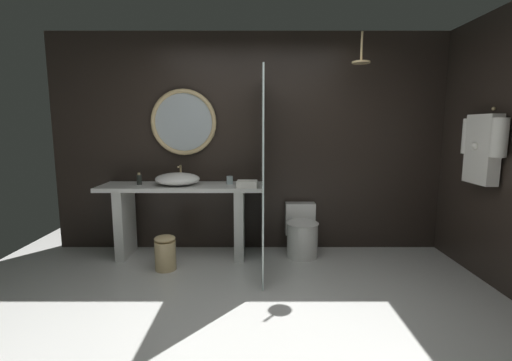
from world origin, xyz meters
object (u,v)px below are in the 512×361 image
object	(u,v)px
toilet	(301,233)
waste_bin	(165,252)
round_wall_mirror	(183,122)
hanging_bathrobe	(482,145)
soap_dispenser	(139,179)
folded_hand_towel	(247,184)
vessel_sink	(177,179)
rain_shower_head	(361,59)
tumbler_cup	(229,180)

from	to	relation	value
toilet	waste_bin	bearing A→B (deg)	-163.27
round_wall_mirror	waste_bin	xyz separation A→B (m)	(-0.10, -0.67, -1.37)
hanging_bathrobe	waste_bin	bearing A→B (deg)	175.98
soap_dispenser	folded_hand_towel	distance (m)	1.26
vessel_sink	round_wall_mirror	size ratio (longest dim) A/B	0.65
vessel_sink	toilet	distance (m)	1.58
toilet	vessel_sink	bearing A→B (deg)	-177.73
vessel_sink	waste_bin	world-z (taller)	vessel_sink
rain_shower_head	soap_dispenser	bearing A→B (deg)	177.65
vessel_sink	rain_shower_head	size ratio (longest dim) A/B	1.56
round_wall_mirror	soap_dispenser	bearing A→B (deg)	-154.44
vessel_sink	soap_dispenser	xyz separation A→B (m)	(-0.45, 0.05, -0.01)
soap_dispenser	hanging_bathrobe	distance (m)	3.59
round_wall_mirror	hanging_bathrobe	size ratio (longest dim) A/B	1.07
hanging_bathrobe	folded_hand_towel	distance (m)	2.35
waste_bin	hanging_bathrobe	bearing A→B (deg)	-4.02
round_wall_mirror	waste_bin	world-z (taller)	round_wall_mirror
vessel_sink	soap_dispenser	size ratio (longest dim) A/B	3.68
rain_shower_head	waste_bin	size ratio (longest dim) A/B	0.87
vessel_sink	round_wall_mirror	xyz separation A→B (m)	(0.03, 0.28, 0.64)
vessel_sink	hanging_bathrobe	bearing A→B (deg)	-11.37
waste_bin	folded_hand_towel	bearing A→B (deg)	16.68
tumbler_cup	round_wall_mirror	distance (m)	0.89
toilet	waste_bin	xyz separation A→B (m)	(-1.50, -0.45, -0.07)
vessel_sink	folded_hand_towel	distance (m)	0.81
waste_bin	folded_hand_towel	xyz separation A→B (m)	(0.86, 0.26, 0.69)
toilet	waste_bin	size ratio (longest dim) A/B	1.57
waste_bin	soap_dispenser	bearing A→B (deg)	130.96
soap_dispenser	waste_bin	world-z (taller)	soap_dispenser
tumbler_cup	rain_shower_head	distance (m)	1.95
round_wall_mirror	folded_hand_towel	size ratio (longest dim) A/B	3.54
folded_hand_towel	rain_shower_head	bearing A→B (deg)	3.81
toilet	waste_bin	distance (m)	1.57
toilet	round_wall_mirror	bearing A→B (deg)	170.97
tumbler_cup	folded_hand_towel	bearing A→B (deg)	-46.72
toilet	folded_hand_towel	xyz separation A→B (m)	(-0.64, -0.19, 0.62)
soap_dispenser	round_wall_mirror	size ratio (longest dim) A/B	0.18
toilet	tumbler_cup	bearing A→B (deg)	178.15
soap_dispenser	folded_hand_towel	xyz separation A→B (m)	(1.25, -0.18, -0.02)
rain_shower_head	folded_hand_towel	world-z (taller)	rain_shower_head
soap_dispenser	rain_shower_head	size ratio (longest dim) A/B	0.42
tumbler_cup	waste_bin	xyz separation A→B (m)	(-0.66, -0.48, -0.70)
tumbler_cup	waste_bin	size ratio (longest dim) A/B	0.25
vessel_sink	tumbler_cup	world-z (taller)	vessel_sink
soap_dispenser	round_wall_mirror	bearing A→B (deg)	25.56
vessel_sink	folded_hand_towel	size ratio (longest dim) A/B	2.28
tumbler_cup	rain_shower_head	bearing A→B (deg)	-5.53
hanging_bathrobe	folded_hand_towel	bearing A→B (deg)	168.03
vessel_sink	hanging_bathrobe	xyz separation A→B (m)	(3.05, -0.61, 0.41)
tumbler_cup	round_wall_mirror	xyz separation A→B (m)	(-0.55, 0.19, 0.66)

